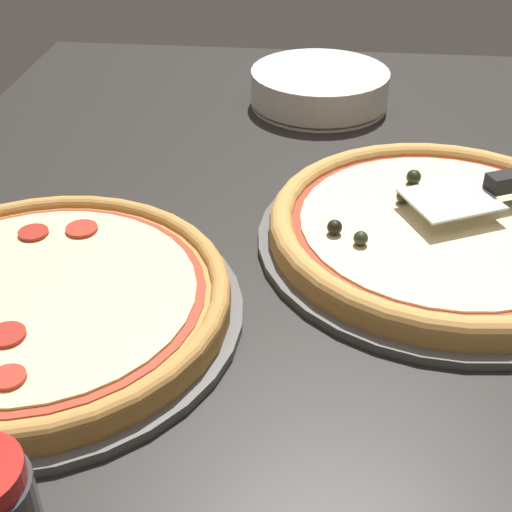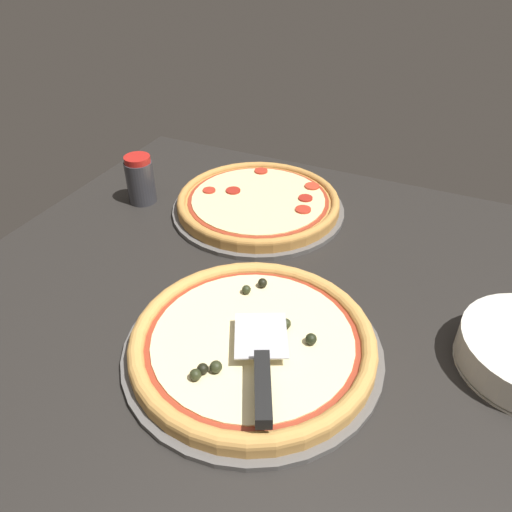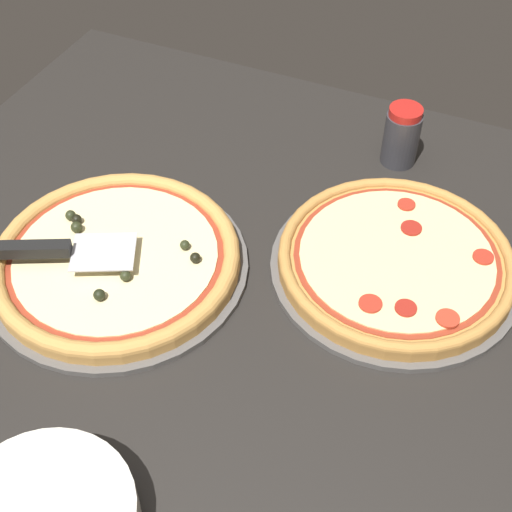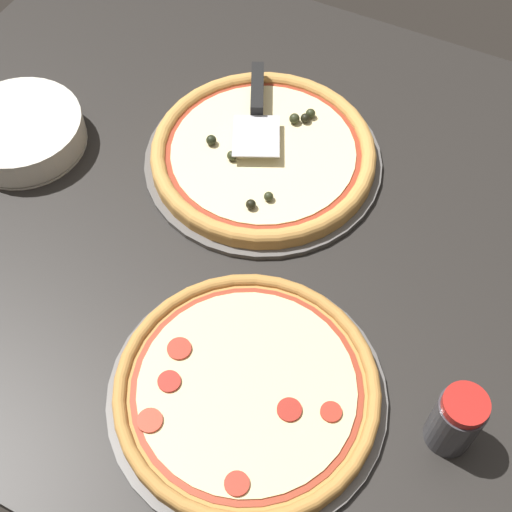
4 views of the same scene
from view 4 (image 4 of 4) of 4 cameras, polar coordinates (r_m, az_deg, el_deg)
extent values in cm
cube|color=black|center=(120.32, -2.79, 3.77)|extent=(127.87, 111.74, 3.60)
cylinder|color=#565451|center=(124.06, 0.57, 7.65)|extent=(40.92, 40.92, 1.00)
cylinder|color=#C68E47|center=(123.04, 0.58, 8.08)|extent=(38.47, 38.47, 1.73)
torus|color=#C68E47|center=(122.40, 0.58, 8.35)|extent=(38.47, 38.47, 2.57)
cylinder|color=maroon|center=(122.34, 0.58, 8.37)|extent=(33.44, 33.44, 0.15)
cylinder|color=beige|center=(122.25, 0.58, 8.41)|extent=(31.54, 31.54, 0.40)
sphere|color=black|center=(126.44, 3.96, 10.95)|extent=(1.64, 1.64, 1.64)
sphere|color=#282D19|center=(127.25, 4.38, 11.30)|extent=(1.71, 1.71, 1.71)
sphere|color=black|center=(122.67, -3.60, 9.24)|extent=(1.77, 1.77, 1.77)
sphere|color=#282D19|center=(114.56, 1.02, 4.79)|extent=(1.55, 1.55, 1.55)
sphere|color=black|center=(113.48, -0.42, 4.16)|extent=(1.64, 1.64, 1.64)
sphere|color=#282D19|center=(126.10, 3.09, 10.92)|extent=(1.83, 1.83, 1.83)
sphere|color=#282D19|center=(120.17, -1.94, 8.03)|extent=(1.69, 1.69, 1.69)
cylinder|color=#565451|center=(100.64, -0.71, -11.07)|extent=(38.90, 38.90, 1.00)
cylinder|color=#B77F3D|center=(99.29, -0.72, -10.74)|extent=(36.57, 36.57, 1.93)
torus|color=#B77F3D|center=(98.40, -0.73, -10.52)|extent=(36.57, 36.57, 1.90)
cylinder|color=maroon|center=(98.34, -0.73, -10.50)|extent=(31.79, 31.79, 0.15)
cylinder|color=beige|center=(98.22, -0.73, -10.47)|extent=(29.99, 29.99, 0.40)
cylinder|color=maroon|center=(96.66, 2.68, -12.18)|extent=(3.36, 3.36, 0.40)
cylinder|color=#AD2D1E|center=(96.96, 6.02, -12.29)|extent=(2.93, 2.93, 0.40)
cylinder|color=maroon|center=(98.84, -6.96, -9.93)|extent=(3.21, 3.21, 0.40)
cylinder|color=#AD2D1E|center=(93.41, -1.55, -17.74)|extent=(3.23, 3.23, 0.40)
cylinder|color=#AD2D1E|center=(100.82, -6.16, -7.37)|extent=(3.44, 3.44, 0.40)
cylinder|color=#B73823|center=(97.02, -8.49, -12.88)|extent=(3.43, 3.43, 0.40)
cube|color=#B7B7BC|center=(121.65, 0.01, 9.59)|extent=(11.23, 11.99, 0.24)
cube|color=black|center=(128.54, 0.11, 13.27)|extent=(6.96, 11.38, 2.00)
cylinder|color=silver|center=(133.54, -17.96, 8.68)|extent=(21.64, 21.64, 0.70)
cylinder|color=silver|center=(133.06, -18.03, 8.88)|extent=(21.64, 21.64, 0.70)
cylinder|color=silver|center=(132.57, -18.11, 9.09)|extent=(21.64, 21.64, 0.70)
cylinder|color=silver|center=(132.09, -18.19, 9.29)|extent=(21.64, 21.64, 0.70)
cylinder|color=silver|center=(131.61, -18.27, 9.50)|extent=(21.64, 21.64, 0.70)
cylinder|color=silver|center=(131.13, -18.35, 9.71)|extent=(21.64, 21.64, 0.70)
cylinder|color=silver|center=(130.66, -18.43, 9.92)|extent=(21.64, 21.64, 0.70)
cylinder|color=silver|center=(130.18, -18.52, 10.13)|extent=(21.64, 21.64, 0.70)
cylinder|color=#333338|center=(97.88, 15.63, -12.65)|extent=(6.40, 6.40, 9.90)
cylinder|color=#B21E19|center=(92.82, 16.43, -11.35)|extent=(5.89, 5.89, 1.40)
camera|label=1|loc=(0.84, 42.02, 3.64)|focal=50.00mm
camera|label=2|loc=(1.42, 1.40, 41.97)|focal=35.00mm
camera|label=3|loc=(1.00, -59.23, 28.49)|focal=50.00mm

